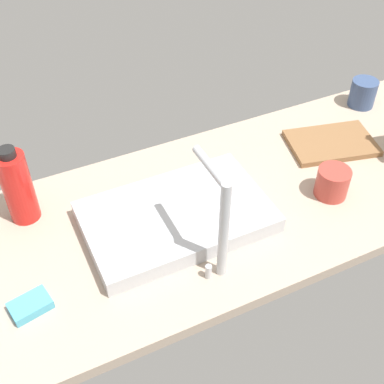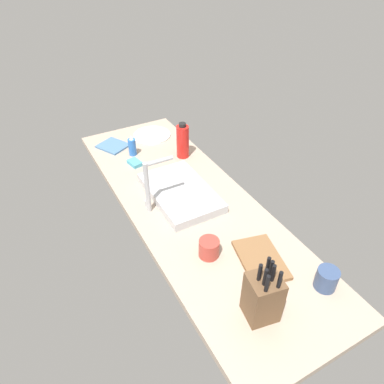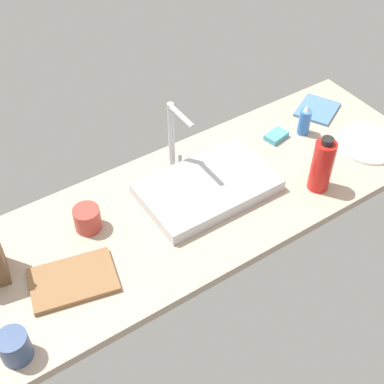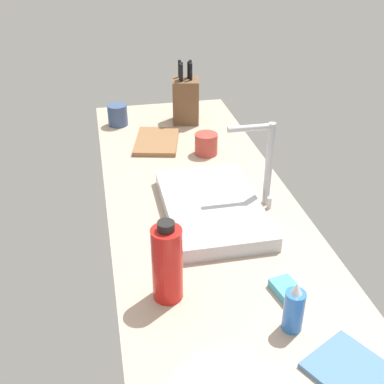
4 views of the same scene
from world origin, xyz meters
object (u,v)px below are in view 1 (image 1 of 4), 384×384
object	(u,v)px
sink_basin	(177,217)
dish_sponge	(30,306)
ceramic_cup	(363,93)
faucet	(220,218)
cutting_board	(331,143)
water_bottle	(17,187)
coffee_mug	(332,182)

from	to	relation	value
sink_basin	dish_sponge	distance (cm)	41.99
ceramic_cup	sink_basin	bearing A→B (deg)	16.61
faucet	cutting_board	size ratio (longest dim) A/B	1.09
sink_basin	water_bottle	xyz separation A→B (cm)	(35.39, -20.04, 8.21)
faucet	dish_sponge	xyz separation A→B (cm)	(43.63, -7.60, -15.90)
water_bottle	dish_sponge	distance (cm)	31.99
sink_basin	faucet	bearing A→B (deg)	99.27
coffee_mug	ceramic_cup	distance (cm)	49.34
sink_basin	water_bottle	distance (cm)	41.49
water_bottle	dish_sponge	bearing A→B (deg)	79.92
sink_basin	cutting_board	size ratio (longest dim) A/B	1.82
ceramic_cup	dish_sponge	bearing A→B (deg)	15.71
faucet	cutting_board	distance (cm)	63.33
sink_basin	ceramic_cup	size ratio (longest dim) A/B	5.12
water_bottle	ceramic_cup	distance (cm)	116.49
cutting_board	ceramic_cup	world-z (taller)	ceramic_cup
water_bottle	cutting_board	bearing A→B (deg)	173.69
water_bottle	ceramic_cup	world-z (taller)	water_bottle
cutting_board	dish_sponge	xyz separation A→B (cm)	(98.36, 19.83, 0.30)
sink_basin	coffee_mug	distance (cm)	44.46
faucet	water_bottle	bearing A→B (deg)	-44.57
faucet	coffee_mug	xyz separation A→B (cm)	(-40.76, -9.43, -12.82)
coffee_mug	dish_sponge	xyz separation A→B (cm)	(84.39, 1.83, -3.07)
cutting_board	dish_sponge	world-z (taller)	dish_sponge
sink_basin	coffee_mug	world-z (taller)	coffee_mug
ceramic_cup	dish_sponge	world-z (taller)	ceramic_cup
water_bottle	coffee_mug	world-z (taller)	water_bottle
cutting_board	coffee_mug	bearing A→B (deg)	52.18
cutting_board	coffee_mug	xyz separation A→B (cm)	(13.97, 18.00, 3.37)
cutting_board	ceramic_cup	xyz separation A→B (cm)	(-23.26, -14.37, 3.79)
coffee_mug	cutting_board	bearing A→B (deg)	-127.82
dish_sponge	faucet	bearing A→B (deg)	170.12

